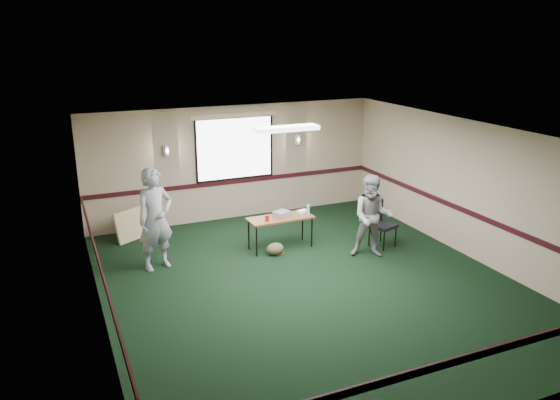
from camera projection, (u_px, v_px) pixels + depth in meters
name	position (u px, v px, depth m)	size (l,w,h in m)	color
ground	(309.00, 284.00, 9.76)	(8.00, 8.00, 0.00)	black
room_shell	(264.00, 171.00, 11.15)	(8.00, 8.02, 8.00)	tan
folding_table	(280.00, 219.00, 11.19)	(1.36, 0.56, 0.67)	#4F2E16
projector	(282.00, 214.00, 11.23)	(0.31, 0.25, 0.10)	gray
game_console	(303.00, 211.00, 11.46)	(0.20, 0.16, 0.05)	white
red_cup	(267.00, 218.00, 10.94)	(0.08, 0.08, 0.13)	#BA140C
water_bottle	(308.00, 210.00, 11.30)	(0.07, 0.07, 0.22)	#86A7DB
duffel_bag	(275.00, 249.00, 10.99)	(0.36, 0.27, 0.25)	#4C4C2B
cable_coil	(277.00, 253.00, 11.11)	(0.30, 0.30, 0.02)	#B54316
folded_table	(141.00, 221.00, 11.93)	(1.32, 0.06, 0.68)	tan
conference_chair	(380.00, 220.00, 11.37)	(0.58, 0.60, 0.94)	black
person_left	(155.00, 219.00, 10.15)	(0.71, 0.47, 1.95)	#415891
person_right	(373.00, 217.00, 10.72)	(0.81, 0.63, 1.67)	slate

